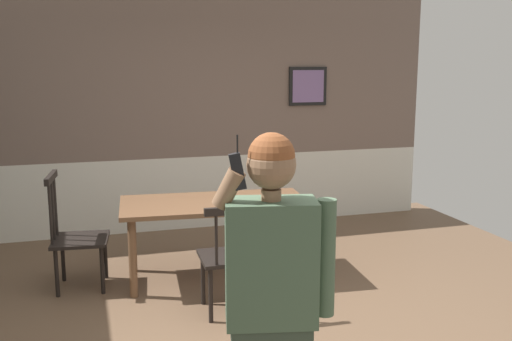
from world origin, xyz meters
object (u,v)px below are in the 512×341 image
object	(u,v)px
chair_by_doorway	(75,236)
person_figure	(272,288)
dining_table	(215,211)
chair_near_window	(229,257)

from	to	relation	value
chair_by_doorway	person_figure	size ratio (longest dim) A/B	0.62
dining_table	person_figure	xyz separation A→B (m)	(-0.34, -2.73, 0.33)
dining_table	chair_near_window	xyz separation A→B (m)	(-0.07, -0.81, -0.18)
chair_near_window	chair_by_doorway	xyz separation A→B (m)	(-1.18, 0.91, 0.01)
chair_by_doorway	person_figure	xyz separation A→B (m)	(0.90, -2.84, 0.50)
dining_table	chair_by_doorway	world-z (taller)	chair_by_doorway
chair_by_doorway	person_figure	distance (m)	3.02
chair_near_window	dining_table	bearing A→B (deg)	87.33
dining_table	chair_near_window	size ratio (longest dim) A/B	1.93
chair_by_doorway	dining_table	bearing A→B (deg)	91.55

